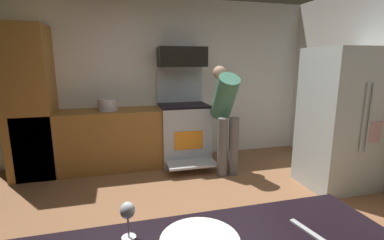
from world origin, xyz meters
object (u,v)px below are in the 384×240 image
(microwave, at_px, (182,57))
(stock_pot, at_px, (108,105))
(refrigerator, at_px, (341,119))
(oven_range, at_px, (184,131))
(person_cook, at_px, (225,111))
(wine_glass_near, at_px, (128,213))

(microwave, height_order, stock_pot, microwave)
(refrigerator, xyz_separation_m, stock_pot, (-2.90, 1.38, 0.10))
(oven_range, xyz_separation_m, person_cook, (0.48, -0.58, 0.40))
(refrigerator, bearing_deg, person_cook, 148.19)
(person_cook, bearing_deg, wine_glass_near, -119.03)
(oven_range, height_order, stock_pot, oven_range)
(wine_glass_near, bearing_deg, refrigerator, 33.76)
(microwave, relative_size, person_cook, 0.48)
(oven_range, distance_m, wine_glass_near, 3.36)
(oven_range, relative_size, wine_glass_near, 9.62)
(microwave, height_order, wine_glass_near, microwave)
(oven_range, bearing_deg, wine_glass_near, -106.87)
(microwave, height_order, person_cook, microwave)
(oven_range, distance_m, microwave, 1.18)
(oven_range, height_order, wine_glass_near, oven_range)
(person_cook, relative_size, wine_glass_near, 9.74)
(microwave, xyz_separation_m, person_cook, (0.48, -0.67, -0.77))
(person_cook, bearing_deg, microwave, 125.37)
(oven_range, xyz_separation_m, microwave, (0.00, 0.09, 1.18))
(stock_pot, bearing_deg, wine_glass_near, -86.63)
(oven_range, bearing_deg, microwave, 90.00)
(wine_glass_near, height_order, stock_pot, stock_pot)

